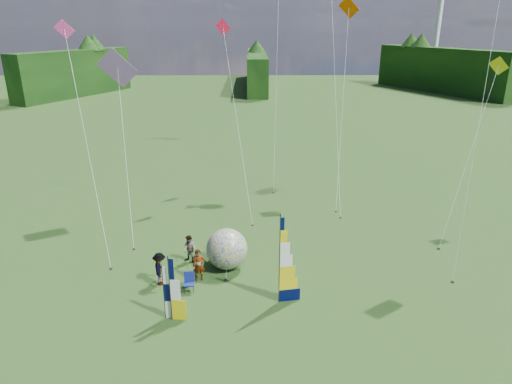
{
  "coord_description": "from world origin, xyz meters",
  "views": [
    {
      "loc": [
        -1.22,
        -17.24,
        13.4
      ],
      "look_at": [
        -1.0,
        4.0,
        5.5
      ],
      "focal_mm": 32.0,
      "sensor_mm": 36.0,
      "label": 1
    }
  ],
  "objects_px": {
    "feather_banner_main": "(280,261)",
    "spectator_b": "(190,249)",
    "side_banner_far": "(164,293)",
    "spectator_d": "(217,247)",
    "side_banner_left": "(170,290)",
    "camp_chair": "(189,283)",
    "kite_whale": "(334,45)",
    "spectator_c": "(160,269)",
    "spectator_a": "(199,265)",
    "bol_inflatable": "(227,249)"
  },
  "relations": [
    {
      "from": "feather_banner_main",
      "to": "spectator_b",
      "type": "bearing_deg",
      "value": 129.48
    },
    {
      "from": "side_banner_far",
      "to": "spectator_d",
      "type": "relative_size",
      "value": 1.81
    },
    {
      "from": "side_banner_far",
      "to": "spectator_b",
      "type": "xyz_separation_m",
      "value": [
        0.5,
        5.51,
        -0.56
      ]
    },
    {
      "from": "side_banner_left",
      "to": "spectator_b",
      "type": "height_order",
      "value": "side_banner_left"
    },
    {
      "from": "spectator_b",
      "to": "camp_chair",
      "type": "bearing_deg",
      "value": -52.29
    },
    {
      "from": "camp_chair",
      "to": "kite_whale",
      "type": "xyz_separation_m",
      "value": [
        9.8,
        16.17,
        11.29
      ]
    },
    {
      "from": "spectator_d",
      "to": "side_banner_far",
      "type": "bearing_deg",
      "value": 97.89
    },
    {
      "from": "side_banner_far",
      "to": "spectator_c",
      "type": "distance_m",
      "value": 3.23
    },
    {
      "from": "spectator_d",
      "to": "spectator_c",
      "type": "bearing_deg",
      "value": 71.56
    },
    {
      "from": "spectator_a",
      "to": "camp_chair",
      "type": "xyz_separation_m",
      "value": [
        -0.41,
        -1.14,
        -0.4
      ]
    },
    {
      "from": "spectator_b",
      "to": "bol_inflatable",
      "type": "bearing_deg",
      "value": 15.19
    },
    {
      "from": "bol_inflatable",
      "to": "spectator_d",
      "type": "xyz_separation_m",
      "value": [
        -0.67,
        1.04,
        -0.41
      ]
    },
    {
      "from": "spectator_a",
      "to": "spectator_d",
      "type": "distance_m",
      "value": 2.54
    },
    {
      "from": "spectator_c",
      "to": "side_banner_left",
      "type": "bearing_deg",
      "value": -170.08
    },
    {
      "from": "feather_banner_main",
      "to": "kite_whale",
      "type": "relative_size",
      "value": 0.2
    },
    {
      "from": "side_banner_left",
      "to": "spectator_b",
      "type": "bearing_deg",
      "value": 94.35
    },
    {
      "from": "side_banner_far",
      "to": "kite_whale",
      "type": "bearing_deg",
      "value": 63.52
    },
    {
      "from": "side_banner_left",
      "to": "spectator_a",
      "type": "height_order",
      "value": "side_banner_left"
    },
    {
      "from": "feather_banner_main",
      "to": "side_banner_far",
      "type": "height_order",
      "value": "feather_banner_main"
    },
    {
      "from": "spectator_a",
      "to": "feather_banner_main",
      "type": "bearing_deg",
      "value": -39.31
    },
    {
      "from": "side_banner_left",
      "to": "camp_chair",
      "type": "relative_size",
      "value": 3.18
    },
    {
      "from": "side_banner_far",
      "to": "kite_whale",
      "type": "height_order",
      "value": "kite_whale"
    },
    {
      "from": "side_banner_left",
      "to": "bol_inflatable",
      "type": "distance_m",
      "value": 5.55
    },
    {
      "from": "bol_inflatable",
      "to": "spectator_c",
      "type": "xyz_separation_m",
      "value": [
        -3.54,
        -1.77,
        -0.26
      ]
    },
    {
      "from": "spectator_b",
      "to": "spectator_d",
      "type": "height_order",
      "value": "spectator_b"
    },
    {
      "from": "spectator_b",
      "to": "camp_chair",
      "type": "relative_size",
      "value": 1.65
    },
    {
      "from": "spectator_b",
      "to": "spectator_c",
      "type": "relative_size",
      "value": 0.92
    },
    {
      "from": "spectator_b",
      "to": "camp_chair",
      "type": "distance_m",
      "value": 3.19
    },
    {
      "from": "side_banner_left",
      "to": "spectator_a",
      "type": "distance_m",
      "value": 3.8
    },
    {
      "from": "spectator_d",
      "to": "camp_chair",
      "type": "relative_size",
      "value": 1.51
    },
    {
      "from": "side_banner_left",
      "to": "side_banner_far",
      "type": "bearing_deg",
      "value": 165.84
    },
    {
      "from": "side_banner_far",
      "to": "spectator_c",
      "type": "xyz_separation_m",
      "value": [
        -0.8,
        3.09,
        -0.49
      ]
    },
    {
      "from": "spectator_d",
      "to": "spectator_a",
      "type": "bearing_deg",
      "value": 98.5
    },
    {
      "from": "spectator_c",
      "to": "spectator_d",
      "type": "distance_m",
      "value": 4.02
    },
    {
      "from": "spectator_a",
      "to": "spectator_c",
      "type": "distance_m",
      "value": 2.1
    },
    {
      "from": "side_banner_left",
      "to": "kite_whale",
      "type": "relative_size",
      "value": 0.14
    },
    {
      "from": "side_banner_left",
      "to": "side_banner_far",
      "type": "height_order",
      "value": "side_banner_left"
    },
    {
      "from": "feather_banner_main",
      "to": "kite_whale",
      "type": "height_order",
      "value": "kite_whale"
    },
    {
      "from": "spectator_b",
      "to": "kite_whale",
      "type": "bearing_deg",
      "value": 83.38
    },
    {
      "from": "spectator_a",
      "to": "kite_whale",
      "type": "xyz_separation_m",
      "value": [
        9.4,
        15.04,
        10.89
      ]
    },
    {
      "from": "side_banner_left",
      "to": "spectator_d",
      "type": "distance_m",
      "value": 6.32
    },
    {
      "from": "spectator_c",
      "to": "camp_chair",
      "type": "height_order",
      "value": "spectator_c"
    },
    {
      "from": "side_banner_left",
      "to": "spectator_b",
      "type": "xyz_separation_m",
      "value": [
        0.17,
        5.63,
        -0.8
      ]
    },
    {
      "from": "side_banner_far",
      "to": "spectator_a",
      "type": "height_order",
      "value": "side_banner_far"
    },
    {
      "from": "spectator_a",
      "to": "spectator_b",
      "type": "height_order",
      "value": "spectator_a"
    },
    {
      "from": "side_banner_left",
      "to": "spectator_d",
      "type": "xyz_separation_m",
      "value": [
        1.74,
        6.01,
        -0.87
      ]
    },
    {
      "from": "spectator_d",
      "to": "kite_whale",
      "type": "relative_size",
      "value": 0.07
    },
    {
      "from": "bol_inflatable",
      "to": "spectator_b",
      "type": "bearing_deg",
      "value": 163.85
    },
    {
      "from": "feather_banner_main",
      "to": "side_banner_left",
      "type": "height_order",
      "value": "feather_banner_main"
    },
    {
      "from": "side_banner_left",
      "to": "kite_whale",
      "type": "xyz_separation_m",
      "value": [
        10.32,
        18.65,
        10.16
      ]
    }
  ]
}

